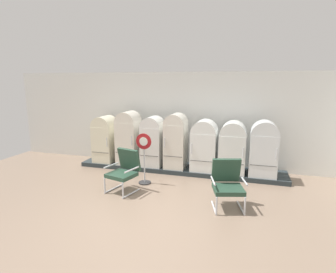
{
  "coord_description": "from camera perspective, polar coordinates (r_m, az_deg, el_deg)",
  "views": [
    {
      "loc": [
        1.85,
        -4.48,
        2.59
      ],
      "look_at": [
        -0.27,
        2.75,
        1.06
      ],
      "focal_mm": 29.17,
      "sensor_mm": 36.0,
      "label": 1
    }
  ],
  "objects": [
    {
      "name": "display_plinth",
      "position": [
        8.14,
        2.36,
        -6.66
      ],
      "size": [
        6.02,
        0.95,
        0.12
      ],
      "primitive_type": "cube",
      "color": "#283134",
      "rests_on": "ground"
    },
    {
      "name": "refrigerator_3",
      "position": [
        7.82,
        1.64,
        -0.56
      ],
      "size": [
        0.59,
        0.68,
        1.57
      ],
      "color": "silver",
      "rests_on": "display_plinth"
    },
    {
      "name": "refrigerator_5",
      "position": [
        7.63,
        13.36,
        -1.96
      ],
      "size": [
        0.7,
        0.72,
        1.41
      ],
      "color": "white",
      "rests_on": "display_plinth"
    },
    {
      "name": "refrigerator_4",
      "position": [
        7.68,
        7.56,
        -1.59
      ],
      "size": [
        0.69,
        0.68,
        1.42
      ],
      "color": "white",
      "rests_on": "display_plinth"
    },
    {
      "name": "refrigerator_0",
      "position": [
        8.69,
        -12.99,
        -0.21
      ],
      "size": [
        0.61,
        0.7,
        1.42
      ],
      "color": "beige",
      "rests_on": "display_plinth"
    },
    {
      "name": "armchair_left",
      "position": [
        6.62,
        -9.09,
        -6.77
      ],
      "size": [
        0.78,
        0.82,
        1.01
      ],
      "color": "silver",
      "rests_on": "ground"
    },
    {
      "name": "refrigerator_2",
      "position": [
        8.02,
        -3.22,
        -0.7
      ],
      "size": [
        0.6,
        0.66,
        1.47
      ],
      "color": "white",
      "rests_on": "display_plinth"
    },
    {
      "name": "refrigerator_6",
      "position": [
        7.58,
        19.36,
        -2.14
      ],
      "size": [
        0.7,
        0.62,
        1.47
      ],
      "color": "silver",
      "rests_on": "display_plinth"
    },
    {
      "name": "ground",
      "position": [
        5.51,
        -5.63,
        -16.95
      ],
      "size": [
        12.0,
        10.0,
        0.05
      ],
      "primitive_type": "cube",
      "color": "#836D5B"
    },
    {
      "name": "sign_stand",
      "position": [
        7.0,
        -4.99,
        -5.18
      ],
      "size": [
        0.4,
        0.32,
        1.32
      ],
      "color": "#2D2D30",
      "rests_on": "ground"
    },
    {
      "name": "refrigerator_1",
      "position": [
        8.31,
        -8.23,
        0.1
      ],
      "size": [
        0.62,
        0.7,
        1.59
      ],
      "color": "silver",
      "rests_on": "display_plinth"
    },
    {
      "name": "back_wall",
      "position": [
        8.43,
        3.49,
        3.65
      ],
      "size": [
        11.76,
        0.12,
        2.87
      ],
      "color": "silver",
      "rests_on": "ground"
    },
    {
      "name": "armchair_right",
      "position": [
        5.87,
        12.3,
        -9.33
      ],
      "size": [
        0.78,
        0.82,
        1.01
      ],
      "color": "silver",
      "rests_on": "ground"
    }
  ]
}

